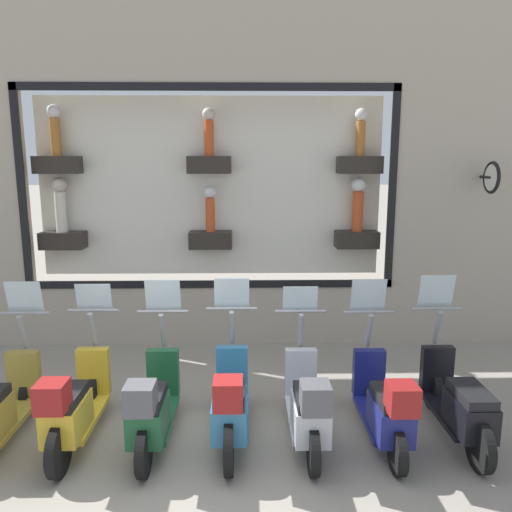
{
  "coord_description": "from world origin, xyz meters",
  "views": [
    {
      "loc": [
        -4.55,
        -0.6,
        3.02
      ],
      "look_at": [
        1.86,
        -0.72,
        1.8
      ],
      "focal_mm": 35.0,
      "sensor_mm": 36.0,
      "label": 1
    }
  ],
  "objects_px": {
    "scooter_green_4": "(152,406)",
    "scooter_navy_1": "(385,405)",
    "scooter_black_0": "(458,403)",
    "scooter_yellow_5": "(74,406)",
    "scooter_teal_3": "(230,403)",
    "scooter_silver_2": "(308,405)"
  },
  "relations": [
    {
      "from": "scooter_silver_2",
      "to": "scooter_green_4",
      "type": "distance_m",
      "value": 1.65
    },
    {
      "from": "scooter_navy_1",
      "to": "scooter_silver_2",
      "type": "bearing_deg",
      "value": 89.89
    },
    {
      "from": "scooter_black_0",
      "to": "scooter_yellow_5",
      "type": "bearing_deg",
      "value": 90.84
    },
    {
      "from": "scooter_black_0",
      "to": "scooter_silver_2",
      "type": "height_order",
      "value": "scooter_black_0"
    },
    {
      "from": "scooter_navy_1",
      "to": "scooter_teal_3",
      "type": "bearing_deg",
      "value": 89.43
    },
    {
      "from": "scooter_teal_3",
      "to": "scooter_black_0",
      "type": "bearing_deg",
      "value": -88.71
    },
    {
      "from": "scooter_silver_2",
      "to": "scooter_green_4",
      "type": "height_order",
      "value": "scooter_green_4"
    },
    {
      "from": "scooter_yellow_5",
      "to": "scooter_teal_3",
      "type": "bearing_deg",
      "value": -89.83
    },
    {
      "from": "scooter_black_0",
      "to": "scooter_green_4",
      "type": "xyz_separation_m",
      "value": [
        -0.07,
        3.29,
        0.03
      ]
    },
    {
      "from": "scooter_silver_2",
      "to": "scooter_yellow_5",
      "type": "bearing_deg",
      "value": 89.77
    },
    {
      "from": "scooter_teal_3",
      "to": "scooter_yellow_5",
      "type": "distance_m",
      "value": 1.65
    },
    {
      "from": "scooter_green_4",
      "to": "scooter_navy_1",
      "type": "bearing_deg",
      "value": -90.15
    },
    {
      "from": "scooter_black_0",
      "to": "scooter_yellow_5",
      "type": "height_order",
      "value": "scooter_black_0"
    },
    {
      "from": "scooter_yellow_5",
      "to": "scooter_navy_1",
      "type": "bearing_deg",
      "value": -90.2
    },
    {
      "from": "scooter_navy_1",
      "to": "scooter_teal_3",
      "type": "xyz_separation_m",
      "value": [
        0.02,
        1.65,
        0.03
      ]
    },
    {
      "from": "scooter_black_0",
      "to": "scooter_teal_3",
      "type": "bearing_deg",
      "value": 91.29
    },
    {
      "from": "scooter_navy_1",
      "to": "scooter_silver_2",
      "type": "relative_size",
      "value": 1.0
    },
    {
      "from": "scooter_green_4",
      "to": "scooter_yellow_5",
      "type": "bearing_deg",
      "value": 89.66
    },
    {
      "from": "scooter_black_0",
      "to": "scooter_silver_2",
      "type": "relative_size",
      "value": 1.01
    },
    {
      "from": "scooter_navy_1",
      "to": "scooter_teal_3",
      "type": "height_order",
      "value": "scooter_teal_3"
    },
    {
      "from": "scooter_silver_2",
      "to": "scooter_teal_3",
      "type": "height_order",
      "value": "scooter_teal_3"
    },
    {
      "from": "scooter_green_4",
      "to": "scooter_yellow_5",
      "type": "xyz_separation_m",
      "value": [
        0.0,
        0.82,
        0.01
      ]
    }
  ]
}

